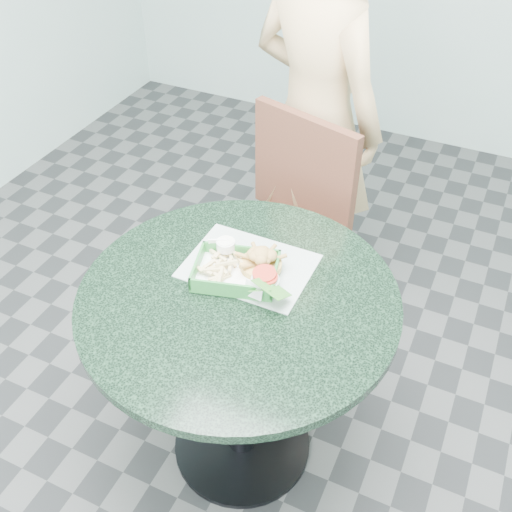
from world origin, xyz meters
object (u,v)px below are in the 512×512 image
at_px(food_basket, 236,279).
at_px(cafe_table, 240,339).
at_px(crab_sandwich, 262,268).
at_px(sauce_ramekin, 234,249).
at_px(diner_person, 316,99).
at_px(dining_chair, 291,222).

bearing_deg(food_basket, cafe_table, -58.55).
height_order(crab_sandwich, sauce_ramekin, crab_sandwich).
xyz_separation_m(diner_person, food_basket, (0.10, -0.90, -0.15)).
bearing_deg(food_basket, diner_person, 96.31).
relative_size(dining_chair, crab_sandwich, 7.54).
distance_m(crab_sandwich, sauce_ramekin, 0.12).
xyz_separation_m(cafe_table, crab_sandwich, (0.03, 0.10, 0.22)).
relative_size(diner_person, sauce_ramekin, 32.02).
bearing_deg(food_basket, dining_chair, 96.51).
relative_size(dining_chair, sauce_ramekin, 16.31).
height_order(dining_chair, food_basket, dining_chair).
distance_m(diner_person, crab_sandwich, 0.89).
xyz_separation_m(diner_person, sauce_ramekin, (0.05, -0.82, -0.11)).
distance_m(food_basket, crab_sandwich, 0.08).
distance_m(cafe_table, sauce_ramekin, 0.28).
bearing_deg(diner_person, food_basket, 114.82).
height_order(dining_chair, sauce_ramekin, dining_chair).
bearing_deg(cafe_table, crab_sandwich, 72.87).
bearing_deg(dining_chair, sauce_ramekin, -70.99).
bearing_deg(diner_person, crab_sandwich, 119.39).
bearing_deg(crab_sandwich, cafe_table, -107.13).
bearing_deg(sauce_ramekin, diner_person, 93.64).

